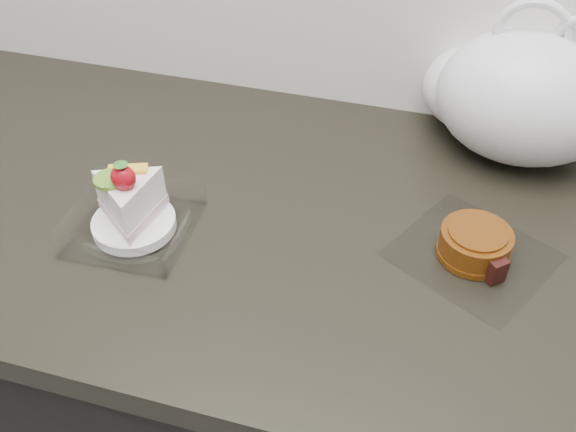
# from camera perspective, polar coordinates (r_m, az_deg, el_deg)

# --- Properties ---
(counter) EXTENTS (2.04, 0.64, 0.90)m
(counter) POSITION_cam_1_polar(r_m,az_deg,el_deg) (1.23, 0.03, -15.65)
(counter) COLOR black
(counter) RESTS_ON ground
(cake_tray) EXTENTS (0.16, 0.16, 0.12)m
(cake_tray) POSITION_cam_1_polar(r_m,az_deg,el_deg) (0.87, -13.73, 0.31)
(cake_tray) COLOR white
(cake_tray) RESTS_ON counter
(mooncake_wrap) EXTENTS (0.24, 0.24, 0.04)m
(mooncake_wrap) POSITION_cam_1_polar(r_m,az_deg,el_deg) (0.85, 16.29, -2.62)
(mooncake_wrap) COLOR white
(mooncake_wrap) RESTS_ON counter
(plastic_bag) EXTENTS (0.33, 0.28, 0.24)m
(plastic_bag) POSITION_cam_1_polar(r_m,az_deg,el_deg) (1.01, 19.71, 10.12)
(plastic_bag) COLOR white
(plastic_bag) RESTS_ON counter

